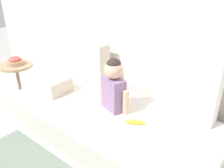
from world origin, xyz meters
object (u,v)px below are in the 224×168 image
object	(u,v)px
couch	(111,127)
fruit_bowl	(15,61)
throw_pillow_left	(90,62)
toddler	(114,84)
folded_blanket	(50,83)
throw_pillow_right	(188,87)
banana	(135,122)
side_table	(17,74)

from	to	relation	value
couch	fruit_bowl	size ratio (longest dim) A/B	10.23
throw_pillow_left	toddler	distance (m)	0.65
couch	folded_blanket	distance (m)	0.80
throw_pillow_right	banana	size ratio (longest dim) A/B	3.14
folded_blanket	fruit_bowl	world-z (taller)	fruit_bowl
folded_blanket	side_table	bearing A→B (deg)	178.97
throw_pillow_left	fruit_bowl	world-z (taller)	throw_pillow_left
banana	side_table	distance (m)	1.72
toddler	banana	world-z (taller)	toddler
throw_pillow_right	side_table	distance (m)	2.03
throw_pillow_left	toddler	bearing A→B (deg)	-27.61
couch	toddler	world-z (taller)	toddler
throw_pillow_left	folded_blanket	size ratio (longest dim) A/B	1.14
fruit_bowl	side_table	bearing A→B (deg)	0.00
couch	throw_pillow_right	bearing A→B (deg)	29.21
throw_pillow_left	banana	bearing A→B (deg)	-23.62
couch	banana	size ratio (longest dim) A/B	12.00
banana	side_table	world-z (taller)	side_table
throw_pillow_left	toddler	xyz separation A→B (m)	(0.58, -0.30, 0.02)
couch	fruit_bowl	distance (m)	1.46
throw_pillow_left	toddler	world-z (taller)	toddler
couch	fruit_bowl	xyz separation A→B (m)	(-1.42, -0.09, 0.36)
toddler	side_table	distance (m)	1.46
side_table	toddler	bearing A→B (deg)	4.05
throw_pillow_left	toddler	size ratio (longest dim) A/B	0.95
throw_pillow_left	fruit_bowl	bearing A→B (deg)	-154.65
folded_blanket	fruit_bowl	bearing A→B (deg)	178.97
fruit_bowl	throw_pillow_left	bearing A→B (deg)	25.35
toddler	banana	bearing A→B (deg)	-14.88
toddler	side_table	bearing A→B (deg)	-175.95
folded_blanket	side_table	distance (m)	0.68
couch	throw_pillow_left	xyz separation A→B (m)	(-0.56, 0.31, 0.43)
side_table	fruit_bowl	world-z (taller)	fruit_bowl
side_table	couch	bearing A→B (deg)	3.69
throw_pillow_right	banana	distance (m)	0.52
couch	side_table	size ratio (longest dim) A/B	3.92
folded_blanket	side_table	size ratio (longest dim) A/B	0.77
throw_pillow_right	folded_blanket	xyz separation A→B (m)	(-1.30, -0.42, -0.19)
throw_pillow_left	side_table	size ratio (longest dim) A/B	0.88
throw_pillow_right	banana	bearing A→B (deg)	-123.53
folded_blanket	fruit_bowl	distance (m)	0.68
couch	folded_blanket	xyz separation A→B (m)	(-0.74, -0.10, 0.28)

